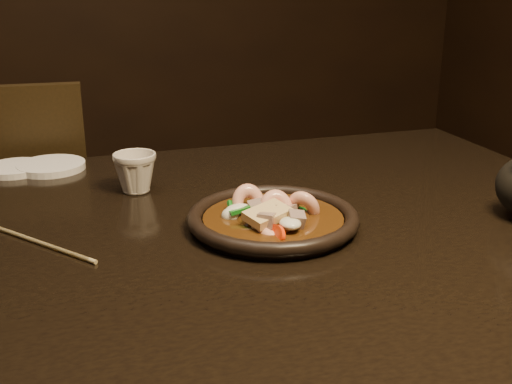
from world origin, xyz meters
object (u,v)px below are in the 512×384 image
object	(u,v)px
plate	(273,219)
tea_cup	(135,171)
table	(124,290)
chair	(8,251)

from	to	relation	value
plate	tea_cup	distance (m)	0.28
table	tea_cup	xyz separation A→B (m)	(0.05, 0.20, 0.11)
table	tea_cup	world-z (taller)	tea_cup
chair	tea_cup	bearing A→B (deg)	124.44
tea_cup	table	bearing A→B (deg)	-103.92
table	chair	distance (m)	0.69
chair	tea_cup	distance (m)	0.59
chair	table	bearing A→B (deg)	111.58
plate	chair	bearing A→B (deg)	123.22
chair	plate	size ratio (longest dim) A/B	3.50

